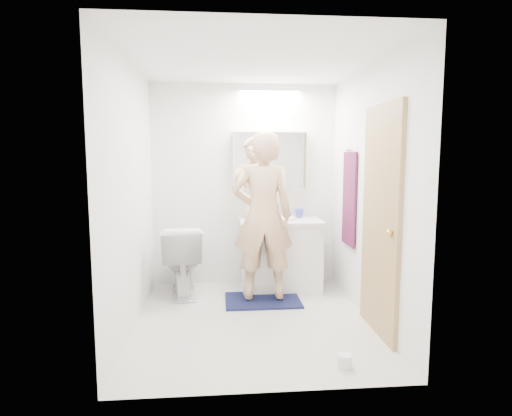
{
  "coord_description": "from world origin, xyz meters",
  "views": [
    {
      "loc": [
        -0.32,
        -3.91,
        1.57
      ],
      "look_at": [
        0.05,
        0.25,
        1.05
      ],
      "focal_mm": 30.11,
      "sensor_mm": 36.0,
      "label": 1
    }
  ],
  "objects": [
    {
      "name": "medicine_cabinet",
      "position": [
        0.3,
        1.18,
        1.5
      ],
      "size": [
        0.88,
        0.14,
        0.7
      ],
      "primitive_type": "cube",
      "color": "white",
      "rests_on": "wall_back"
    },
    {
      "name": "floor",
      "position": [
        0.0,
        0.0,
        0.0
      ],
      "size": [
        2.5,
        2.5,
        0.0
      ],
      "primitive_type": "plane",
      "color": "silver",
      "rests_on": "ground"
    },
    {
      "name": "soap_bottle_a",
      "position": [
        0.05,
        1.11,
        0.94
      ],
      "size": [
        0.13,
        0.13,
        0.24
      ],
      "primitive_type": "imported",
      "rotation": [
        0.0,
        0.0,
        0.5
      ],
      "color": "beige",
      "rests_on": "countertop"
    },
    {
      "name": "door_knob",
      "position": [
        1.04,
        -0.65,
        0.95
      ],
      "size": [
        0.06,
        0.06,
        0.06
      ],
      "primitive_type": "sphere",
      "color": "gold",
      "rests_on": "door"
    },
    {
      "name": "wall_left",
      "position": [
        -1.1,
        0.0,
        1.2
      ],
      "size": [
        0.0,
        2.5,
        2.5
      ],
      "primitive_type": "plane",
      "rotation": [
        1.57,
        0.0,
        1.57
      ],
      "color": "white",
      "rests_on": "floor"
    },
    {
      "name": "vanity_cabinet",
      "position": [
        0.4,
        0.96,
        0.39
      ],
      "size": [
        0.9,
        0.55,
        0.78
      ],
      "primitive_type": "cube",
      "color": "white",
      "rests_on": "floor"
    },
    {
      "name": "towel_hook",
      "position": [
        1.07,
        0.55,
        1.62
      ],
      "size": [
        0.07,
        0.02,
        0.02
      ],
      "primitive_type": "cylinder",
      "rotation": [
        0.0,
        1.57,
        0.0
      ],
      "color": "silver",
      "rests_on": "wall_right"
    },
    {
      "name": "faucet",
      "position": [
        0.4,
        1.19,
        0.9
      ],
      "size": [
        0.02,
        0.02,
        0.16
      ],
      "primitive_type": "cylinder",
      "color": "#B6B6BB",
      "rests_on": "countertop"
    },
    {
      "name": "towel",
      "position": [
        1.08,
        0.55,
        1.1
      ],
      "size": [
        0.02,
        0.42,
        1.0
      ],
      "primitive_type": "cube",
      "color": "#111238",
      "rests_on": "wall_right"
    },
    {
      "name": "wall_front",
      "position": [
        0.0,
        -1.25,
        1.2
      ],
      "size": [
        2.5,
        0.0,
        2.5
      ],
      "primitive_type": "plane",
      "rotation": [
        -1.57,
        0.0,
        0.0
      ],
      "color": "white",
      "rests_on": "floor"
    },
    {
      "name": "toothbrush_cup",
      "position": [
        0.65,
        1.12,
        0.87
      ],
      "size": [
        0.12,
        0.12,
        0.1
      ],
      "primitive_type": "imported",
      "rotation": [
        0.0,
        0.0,
        -0.14
      ],
      "color": "#3F47BE",
      "rests_on": "countertop"
    },
    {
      "name": "toilet_paper_roll",
      "position": [
        0.6,
        -0.96,
        0.05
      ],
      "size": [
        0.11,
        0.11,
        0.1
      ],
      "primitive_type": "cylinder",
      "color": "white",
      "rests_on": "floor"
    },
    {
      "name": "bath_rug",
      "position": [
        0.15,
        0.53,
        0.01
      ],
      "size": [
        0.8,
        0.55,
        0.02
      ],
      "primitive_type": "cube",
      "rotation": [
        0.0,
        0.0,
        0.0
      ],
      "color": "#121839",
      "rests_on": "floor"
    },
    {
      "name": "door",
      "position": [
        1.08,
        -0.35,
        1.0
      ],
      "size": [
        0.04,
        0.8,
        2.0
      ],
      "primitive_type": "cube",
      "color": "tan",
      "rests_on": "wall_right"
    },
    {
      "name": "wall_right",
      "position": [
        1.1,
        0.0,
        1.2
      ],
      "size": [
        0.0,
        2.5,
        2.5
      ],
      "primitive_type": "plane",
      "rotation": [
        1.57,
        0.0,
        -1.57
      ],
      "color": "white",
      "rests_on": "floor"
    },
    {
      "name": "countertop",
      "position": [
        0.4,
        0.96,
        0.8
      ],
      "size": [
        0.95,
        0.58,
        0.04
      ],
      "primitive_type": "cube",
      "color": "white",
      "rests_on": "vanity_cabinet"
    },
    {
      "name": "ceiling",
      "position": [
        0.0,
        0.0,
        2.4
      ],
      "size": [
        2.5,
        2.5,
        0.0
      ],
      "primitive_type": "plane",
      "rotation": [
        3.14,
        0.0,
        0.0
      ],
      "color": "white",
      "rests_on": "floor"
    },
    {
      "name": "toilet",
      "position": [
        -0.73,
        0.85,
        0.4
      ],
      "size": [
        0.51,
        0.82,
        0.8
      ],
      "primitive_type": "imported",
      "rotation": [
        0.0,
        0.0,
        3.23
      ],
      "color": "white",
      "rests_on": "floor"
    },
    {
      "name": "sink_basin",
      "position": [
        0.4,
        0.99,
        0.84
      ],
      "size": [
        0.36,
        0.36,
        0.03
      ],
      "primitive_type": "cylinder",
      "color": "white",
      "rests_on": "countertop"
    },
    {
      "name": "person",
      "position": [
        0.15,
        0.53,
        0.93
      ],
      "size": [
        0.64,
        0.42,
        1.76
      ],
      "primitive_type": "imported",
      "rotation": [
        0.0,
        0.0,
        3.14
      ],
      "color": "tan",
      "rests_on": "bath_rug"
    },
    {
      "name": "soap_bottle_b",
      "position": [
        0.19,
        1.15,
        0.9
      ],
      "size": [
        0.08,
        0.08,
        0.17
      ],
      "primitive_type": "imported",
      "rotation": [
        0.0,
        0.0,
        -0.09
      ],
      "color": "#4F6CA9",
      "rests_on": "countertop"
    },
    {
      "name": "wall_back",
      "position": [
        0.0,
        1.25,
        1.2
      ],
      "size": [
        2.5,
        0.0,
        2.5
      ],
      "primitive_type": "plane",
      "rotation": [
        1.57,
        0.0,
        0.0
      ],
      "color": "white",
      "rests_on": "floor"
    },
    {
      "name": "mirror_panel",
      "position": [
        0.3,
        1.1,
        1.5
      ],
      "size": [
        0.84,
        0.01,
        0.66
      ],
      "primitive_type": "cube",
      "color": "silver",
      "rests_on": "medicine_cabinet"
    }
  ]
}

